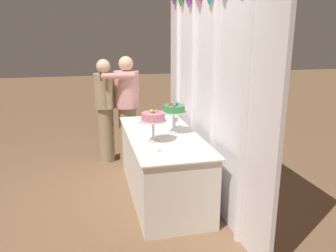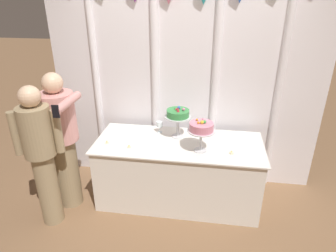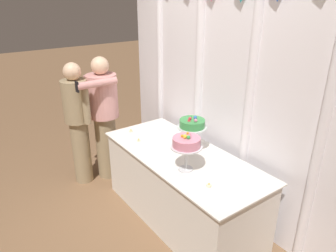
% 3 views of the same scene
% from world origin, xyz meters
% --- Properties ---
extents(ground_plane, '(24.00, 24.00, 0.00)m').
position_xyz_m(ground_plane, '(0.00, 0.00, 0.00)').
color(ground_plane, '#846042').
extents(draped_curtain, '(3.26, 0.16, 2.72)m').
position_xyz_m(draped_curtain, '(-0.00, 0.61, 1.42)').
color(draped_curtain, white).
rests_on(draped_curtain, ground_plane).
extents(cake_table, '(1.87, 0.80, 0.77)m').
position_xyz_m(cake_table, '(0.00, 0.10, 0.38)').
color(cake_table, white).
rests_on(cake_table, ground_plane).
extents(cake_display_nearleft, '(0.30, 0.30, 0.38)m').
position_xyz_m(cake_display_nearleft, '(-0.03, 0.24, 1.04)').
color(cake_display_nearleft, silver).
rests_on(cake_display_nearleft, cake_table).
extents(cake_display_nearright, '(0.29, 0.29, 0.37)m').
position_xyz_m(cake_display_nearright, '(0.25, -0.05, 1.03)').
color(cake_display_nearright, silver).
rests_on(cake_display_nearright, cake_table).
extents(wine_glass, '(0.07, 0.07, 0.14)m').
position_xyz_m(wine_glass, '(-0.26, 0.33, 0.87)').
color(wine_glass, silver).
rests_on(wine_glass, cake_table).
extents(tealight_far_left, '(0.04, 0.04, 0.03)m').
position_xyz_m(tealight_far_left, '(-0.79, -0.04, 0.78)').
color(tealight_far_left, beige).
rests_on(tealight_far_left, cake_table).
extents(tealight_near_left, '(0.04, 0.04, 0.03)m').
position_xyz_m(tealight_near_left, '(-0.52, -0.10, 0.78)').
color(tealight_near_left, beige).
rests_on(tealight_near_left, cake_table).
extents(tealight_near_right, '(0.04, 0.04, 0.03)m').
position_xyz_m(tealight_near_right, '(0.57, -0.06, 0.78)').
color(tealight_near_right, beige).
rests_on(tealight_near_right, cake_table).
extents(guest_girl_blue_dress, '(0.50, 0.63, 1.58)m').
position_xyz_m(guest_girl_blue_dress, '(-1.26, -0.16, 0.86)').
color(guest_girl_blue_dress, '#9E8966').
rests_on(guest_girl_blue_dress, ground_plane).
extents(guest_man_dark_suit, '(0.46, 0.38, 1.54)m').
position_xyz_m(guest_man_dark_suit, '(-1.32, -0.47, 0.85)').
color(guest_man_dark_suit, '#9E8966').
rests_on(guest_man_dark_suit, ground_plane).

